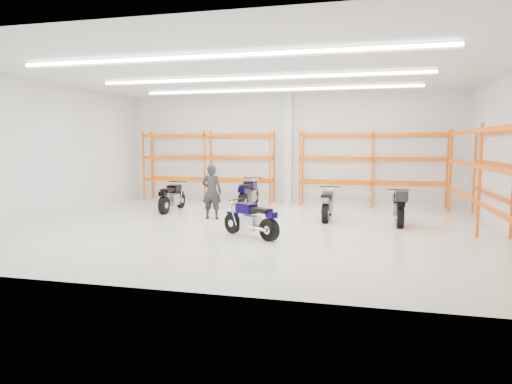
% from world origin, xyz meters
% --- Properties ---
extents(ground, '(14.00, 14.00, 0.00)m').
position_xyz_m(ground, '(0.00, 0.00, 0.00)').
color(ground, beige).
rests_on(ground, ground).
extents(room_shell, '(14.02, 12.02, 4.51)m').
position_xyz_m(room_shell, '(0.00, 0.03, 3.28)').
color(room_shell, silver).
rests_on(room_shell, ground).
extents(motorcycle_main, '(1.77, 1.18, 0.98)m').
position_xyz_m(motorcycle_main, '(0.33, -1.43, 0.46)').
color(motorcycle_main, black).
rests_on(motorcycle_main, ground).
extents(motorcycle_back_a, '(0.71, 2.15, 1.06)m').
position_xyz_m(motorcycle_back_a, '(-3.69, 2.38, 0.50)').
color(motorcycle_back_a, black).
rests_on(motorcycle_back_a, ground).
extents(motorcycle_back_b, '(0.78, 2.34, 1.15)m').
position_xyz_m(motorcycle_back_b, '(-1.16, 3.75, 0.54)').
color(motorcycle_back_b, black).
rests_on(motorcycle_back_b, ground).
extents(motorcycle_back_c, '(0.70, 2.12, 1.04)m').
position_xyz_m(motorcycle_back_c, '(1.99, 1.94, 0.49)').
color(motorcycle_back_c, black).
rests_on(motorcycle_back_c, ground).
extents(motorcycle_back_d, '(0.70, 2.18, 1.12)m').
position_xyz_m(motorcycle_back_d, '(4.19, 1.48, 0.54)').
color(motorcycle_back_d, black).
rests_on(motorcycle_back_d, ground).
extents(standing_man, '(0.69, 0.48, 1.80)m').
position_xyz_m(standing_man, '(-1.71, 1.17, 0.90)').
color(standing_man, black).
rests_on(standing_man, ground).
extents(structural_column, '(0.32, 0.32, 4.50)m').
position_xyz_m(structural_column, '(0.00, 5.82, 2.25)').
color(structural_column, white).
rests_on(structural_column, ground).
extents(pallet_racking_back_left, '(5.67, 0.87, 3.00)m').
position_xyz_m(pallet_racking_back_left, '(-3.40, 5.48, 1.79)').
color(pallet_racking_back_left, orange).
rests_on(pallet_racking_back_left, ground).
extents(pallet_racking_back_right, '(5.67, 0.87, 3.00)m').
position_xyz_m(pallet_racking_back_right, '(3.40, 5.48, 1.79)').
color(pallet_racking_back_right, orange).
rests_on(pallet_racking_back_right, ground).
extents(pallet_racking_side, '(0.87, 9.07, 3.00)m').
position_xyz_m(pallet_racking_side, '(6.48, 0.00, 1.81)').
color(pallet_racking_side, orange).
rests_on(pallet_racking_side, ground).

